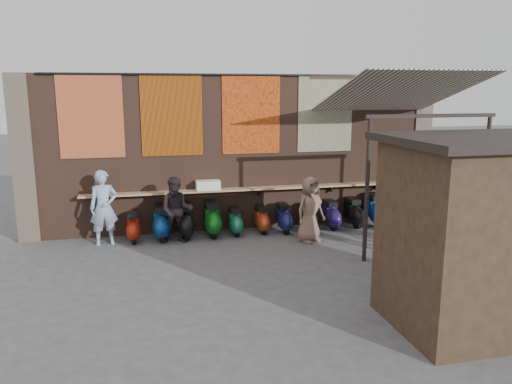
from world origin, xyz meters
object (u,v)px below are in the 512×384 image
at_px(scooter_stool_6, 284,218).
at_px(scooter_stool_7, 308,217).
at_px(scooter_stool_10, 374,210).
at_px(scooter_stool_3, 212,219).
at_px(scooter_stool_4, 235,221).
at_px(scooter_stool_2, 185,221).
at_px(shopper_navy, 416,223).
at_px(shopper_tan, 310,209).
at_px(scooter_stool_1, 161,223).
at_px(scooter_stool_9, 354,213).
at_px(diner_left, 104,208).
at_px(diner_right, 177,210).
at_px(scooter_stool_0, 133,227).
at_px(scooter_stool_5, 261,220).
at_px(scooter_stool_8, 331,215).
at_px(shopper_grey, 478,221).
at_px(shelf_box, 208,185).
at_px(market_stall, 482,237).

relative_size(scooter_stool_6, scooter_stool_7, 1.06).
relative_size(scooter_stool_6, scooter_stool_10, 0.86).
xyz_separation_m(scooter_stool_3, scooter_stool_4, (0.58, -0.03, -0.09)).
relative_size(scooter_stool_2, scooter_stool_6, 1.15).
bearing_deg(shopper_navy, scooter_stool_3, -73.37).
bearing_deg(scooter_stool_7, shopper_tan, -107.06).
distance_m(scooter_stool_1, scooter_stool_9, 5.10).
relative_size(scooter_stool_6, scooter_stool_9, 0.96).
distance_m(scooter_stool_2, shopper_navy, 5.46).
bearing_deg(diner_left, scooter_stool_4, -4.76).
distance_m(scooter_stool_2, diner_left, 1.97).
distance_m(scooter_stool_1, diner_right, 0.67).
relative_size(scooter_stool_0, scooter_stool_9, 0.91).
height_order(scooter_stool_2, diner_left, diner_left).
distance_m(scooter_stool_4, scooter_stool_10, 3.84).
bearing_deg(scooter_stool_6, scooter_stool_10, 1.25).
relative_size(scooter_stool_5, scooter_stool_8, 0.90).
bearing_deg(scooter_stool_5, scooter_stool_10, -0.49).
distance_m(scooter_stool_6, shopper_grey, 4.61).
bearing_deg(scooter_stool_9, scooter_stool_3, -179.91).
bearing_deg(shopper_navy, shopper_grey, 119.70).
bearing_deg(scooter_stool_4, shelf_box, 154.72).
xyz_separation_m(scooter_stool_2, diner_right, (-0.23, -0.44, 0.39)).
xyz_separation_m(scooter_stool_9, diner_right, (-4.73, -0.43, 0.42)).
bearing_deg(shopper_navy, diner_right, -64.48).
relative_size(scooter_stool_3, shopper_grey, 0.52).
height_order(shelf_box, scooter_stool_3, shelf_box).
height_order(scooter_stool_3, scooter_stool_7, scooter_stool_3).
xyz_separation_m(scooter_stool_6, diner_right, (-2.75, -0.36, 0.44)).
bearing_deg(shopper_navy, scooter_stool_9, -124.78).
height_order(scooter_stool_7, shopper_grey, shopper_grey).
distance_m(scooter_stool_4, market_stall, 6.44).
height_order(scooter_stool_1, scooter_stool_9, scooter_stool_1).
relative_size(diner_right, market_stall, 0.57).
height_order(scooter_stool_0, scooter_stool_10, scooter_stool_10).
bearing_deg(shopper_tan, diner_right, 147.40).
xyz_separation_m(scooter_stool_10, shopper_grey, (0.90, -3.05, 0.43)).
distance_m(shelf_box, market_stall, 6.90).
xyz_separation_m(scooter_stool_0, diner_left, (-0.65, -0.09, 0.54)).
relative_size(shelf_box, diner_left, 0.34).
xyz_separation_m(scooter_stool_6, scooter_stool_9, (1.97, 0.08, 0.02)).
relative_size(scooter_stool_2, scooter_stool_5, 1.24).
bearing_deg(scooter_stool_1, scooter_stool_6, -0.69).
height_order(scooter_stool_1, scooter_stool_10, scooter_stool_10).
bearing_deg(diner_left, diner_right, -16.48).
height_order(scooter_stool_7, diner_left, diner_left).
xyz_separation_m(shelf_box, scooter_stool_9, (3.88, -0.26, -0.87)).
bearing_deg(scooter_stool_7, scooter_stool_6, -174.56).
xyz_separation_m(scooter_stool_9, scooter_stool_10, (0.60, -0.02, 0.05)).
xyz_separation_m(scooter_stool_10, shopper_tan, (-2.19, -1.01, 0.37)).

